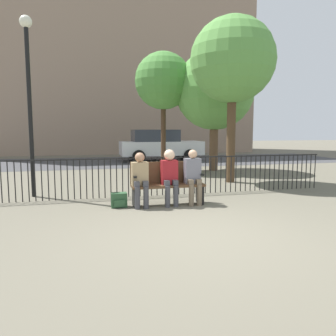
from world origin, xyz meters
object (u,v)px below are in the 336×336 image
object	(u,v)px
backpack	(119,200)
tree_0	(163,81)
seated_person_2	(193,174)
parked_car_0	(159,145)
tree_2	(215,91)
tree_1	(233,61)
seated_person_0	(140,177)
park_bench	(167,182)
seated_person_1	(170,174)
lamp_post	(29,81)

from	to	relation	value
backpack	tree_0	world-z (taller)	tree_0
seated_person_2	backpack	size ratio (longest dim) A/B	3.64
seated_person_2	parked_car_0	world-z (taller)	parked_car_0
seated_person_2	tree_2	size ratio (longest dim) A/B	0.25
backpack	tree_1	xyz separation A→B (m)	(3.66, 2.53, 3.50)
seated_person_0	seated_person_2	bearing A→B (deg)	0.13
tree_1	tree_2	distance (m)	3.01
tree_1	parked_car_0	size ratio (longest dim) A/B	1.18
seated_person_0	parked_car_0	world-z (taller)	parked_car_0
backpack	tree_1	distance (m)	5.66
park_bench	seated_person_1	xyz separation A→B (m)	(0.03, -0.13, 0.19)
seated_person_1	tree_1	world-z (taller)	tree_1
seated_person_0	tree_0	size ratio (longest dim) A/B	0.25
seated_person_0	lamp_post	bearing A→B (deg)	144.17
tree_0	parked_car_0	distance (m)	4.84
park_bench	backpack	size ratio (longest dim) A/B	4.81
tree_2	parked_car_0	xyz separation A→B (m)	(-1.25, 4.39, -2.28)
park_bench	seated_person_0	size ratio (longest dim) A/B	1.37
tree_2	parked_car_0	distance (m)	5.10
seated_person_1	tree_0	bearing A→B (deg)	78.26
seated_person_2	parked_car_0	xyz separation A→B (m)	(1.42, 9.90, 0.18)
tree_0	parked_car_0	world-z (taller)	tree_0
tree_0	tree_2	world-z (taller)	tree_2
tree_1	tree_2	bearing A→B (deg)	78.33
park_bench	tree_1	world-z (taller)	tree_1
tree_1	tree_2	world-z (taller)	tree_1
tree_0	lamp_post	xyz separation A→B (m)	(-4.20, -4.21, -0.74)
park_bench	backpack	world-z (taller)	park_bench
tree_0	tree_2	size ratio (longest dim) A/B	0.98
tree_1	park_bench	bearing A→B (deg)	-136.38
seated_person_0	seated_person_2	distance (m)	1.15
seated_person_1	parked_car_0	bearing A→B (deg)	78.93
seated_person_0	backpack	xyz separation A→B (m)	(-0.44, 0.09, -0.49)
park_bench	parked_car_0	bearing A→B (deg)	78.64
seated_person_0	seated_person_2	xyz separation A→B (m)	(1.15, 0.00, 0.02)
parked_car_0	backpack	bearing A→B (deg)	-107.05
seated_person_0	tree_1	size ratio (longest dim) A/B	0.23
tree_0	tree_1	size ratio (longest dim) A/B	0.93
tree_0	lamp_post	distance (m)	5.99
seated_person_2	lamp_post	world-z (taller)	lamp_post
seated_person_1	parked_car_0	distance (m)	10.09
seated_person_0	backpack	size ratio (longest dim) A/B	3.51
park_bench	seated_person_1	bearing A→B (deg)	-78.41
park_bench	lamp_post	size ratio (longest dim) A/B	0.37
backpack	parked_car_0	bearing A→B (deg)	72.95
park_bench	tree_1	bearing A→B (deg)	43.62
parked_car_0	tree_1	bearing A→B (deg)	-84.89
seated_person_1	tree_1	size ratio (longest dim) A/B	0.24
seated_person_0	backpack	distance (m)	0.67
park_bench	lamp_post	world-z (taller)	lamp_post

